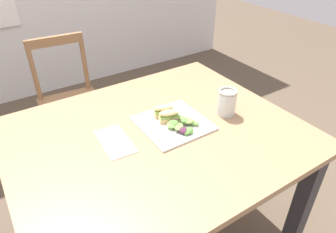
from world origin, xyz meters
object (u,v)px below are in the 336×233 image
Objects in this scene: dining_table at (157,153)px; chair_wooden_far at (70,102)px; mason_jar_iced_tea at (227,103)px; plate_lunch at (173,123)px; sandwich_half_back at (164,110)px; fork_on_napkin at (114,138)px; sandwich_half_front at (169,116)px.

dining_table is 1.41× the size of chair_wooden_far.
chair_wooden_far is 6.94× the size of mason_jar_iced_tea.
plate_lunch is at bearing 8.69° from dining_table.
mason_jar_iced_tea is (0.26, -0.13, 0.02)m from sandwich_half_back.
fork_on_napkin is (-0.27, -0.03, -0.03)m from sandwich_half_back.
fork_on_napkin is (-0.27, 0.04, 0.00)m from plate_lunch.
dining_table is 12.21× the size of sandwich_half_back.
mason_jar_iced_tea is (0.27, -0.08, 0.02)m from sandwich_half_front.
plate_lunch is at bearing 166.79° from mason_jar_iced_tea.
fork_on_napkin is (-0.26, 0.02, -0.03)m from sandwich_half_front.
mason_jar_iced_tea reaches higher than fork_on_napkin.
chair_wooden_far reaches higher than sandwich_half_front.
fork_on_napkin is at bearing -174.24° from sandwich_half_back.
plate_lunch is 1.56× the size of fork_on_napkin.
chair_wooden_far is at bearing 103.09° from sandwich_half_back.
plate_lunch is at bearing -68.74° from sandwich_half_front.
sandwich_half_front reaches higher than dining_table.
fork_on_napkin reaches higher than dining_table.
sandwich_half_back is (0.00, 0.05, 0.00)m from sandwich_half_front.
plate_lunch is (0.09, 0.01, 0.12)m from dining_table.
sandwich_half_back reaches higher than plate_lunch.
sandwich_half_front reaches higher than plate_lunch.
sandwich_half_back is (0.21, -0.88, 0.33)m from chair_wooden_far.
mason_jar_iced_tea is at bearing -16.77° from sandwich_half_front.
sandwich_half_back is (0.09, 0.08, 0.15)m from dining_table.
sandwich_half_back is at bearing 92.94° from plate_lunch.
sandwich_half_front is 0.80× the size of mason_jar_iced_tea.
sandwich_half_back is at bearing 42.90° from dining_table.
sandwich_half_front is at bearing -77.82° from chair_wooden_far.
dining_table is 0.22m from fork_on_napkin.
dining_table is 9.78× the size of mason_jar_iced_tea.
dining_table is at bearing -171.31° from plate_lunch.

